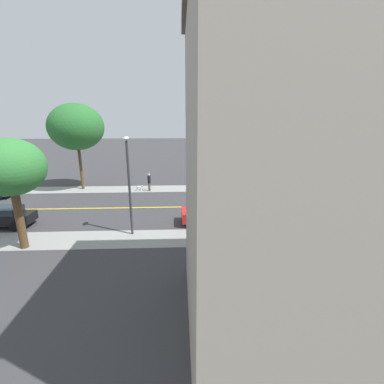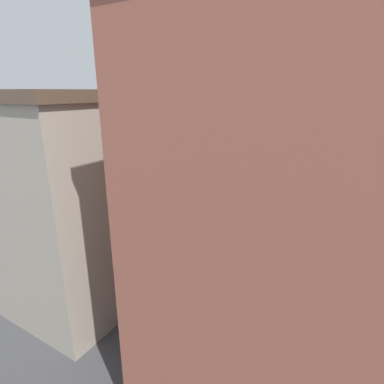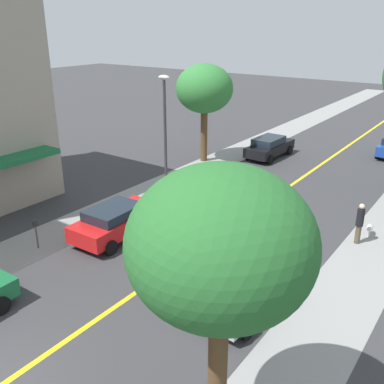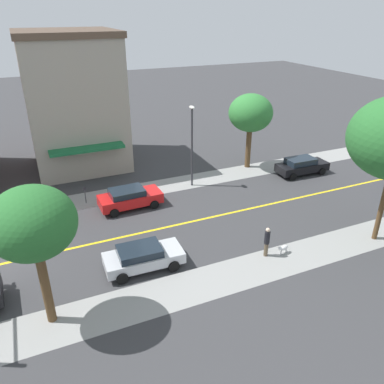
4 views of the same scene
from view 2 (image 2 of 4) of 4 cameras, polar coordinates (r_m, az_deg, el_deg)
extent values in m
plane|color=#38383A|center=(28.40, 13.64, -6.37)|extent=(140.00, 140.00, 0.00)
cube|color=gray|center=(23.18, 8.91, -11.88)|extent=(2.67, 126.00, 0.01)
cube|color=gray|center=(33.94, 16.81, -2.57)|extent=(2.67, 126.00, 0.01)
cube|color=yellow|center=(28.40, 13.64, -6.36)|extent=(0.20, 126.00, 0.00)
cube|color=#935142|center=(11.90, 20.03, -5.55)|extent=(9.59, 9.46, 13.84)
cube|color=red|center=(18.33, 22.13, -10.77)|extent=(1.06, 7.19, 0.24)
cube|color=#A39989|center=(18.61, -20.02, -1.82)|extent=(8.34, 7.73, 11.00)
cube|color=brown|center=(17.64, -22.07, 16.06)|extent=(8.64, 8.03, 0.50)
cube|color=#196638|center=(22.62, -9.99, -4.55)|extent=(1.27, 5.88, 0.24)
cylinder|color=brown|center=(34.26, -25.00, -0.20)|extent=(0.47, 0.47, 3.54)
ellipsoid|color=#337F38|center=(33.50, -25.71, 5.00)|extent=(3.81, 3.81, 3.23)
cylinder|color=brown|center=(33.41, 13.22, 0.88)|extent=(0.41, 0.41, 3.84)
ellipsoid|color=#286B2D|center=(32.62, 13.63, 6.40)|extent=(3.63, 3.63, 3.08)
cylinder|color=brown|center=(43.53, -11.21, 5.38)|extent=(0.31, 0.31, 4.47)
ellipsoid|color=#286B2D|center=(42.83, -11.56, 11.02)|extent=(5.54, 5.54, 4.71)
cylinder|color=red|center=(22.93, 15.71, -11.77)|extent=(0.24, 0.24, 0.68)
sphere|color=red|center=(22.73, 15.80, -10.88)|extent=(0.22, 0.22, 0.22)
cylinder|color=red|center=(22.77, 15.60, -11.89)|extent=(0.10, 0.10, 0.10)
cylinder|color=red|center=(23.06, 15.84, -11.51)|extent=(0.10, 0.10, 0.10)
cylinder|color=#4C4C51|center=(25.64, -2.56, -7.30)|extent=(0.07, 0.07, 1.04)
cube|color=#2D2D33|center=(25.37, -2.58, -5.97)|extent=(0.12, 0.18, 0.26)
cylinder|color=#474C47|center=(32.68, 21.24, 1.28)|extent=(0.20, 0.20, 5.52)
cylinder|color=#474C47|center=(29.44, 20.73, 4.12)|extent=(5.64, 0.14, 0.14)
cube|color=black|center=(27.24, 19.65, 2.10)|extent=(0.26, 0.32, 0.90)
sphere|color=red|center=(27.16, 19.72, 2.71)|extent=(0.20, 0.20, 0.20)
sphere|color=yellow|center=(27.24, 19.65, 2.10)|extent=(0.20, 0.20, 0.20)
sphere|color=green|center=(27.31, 19.59, 1.50)|extent=(0.20, 0.20, 0.20)
cylinder|color=#38383D|center=(30.12, -15.95, 1.17)|extent=(0.16, 0.16, 6.23)
ellipsoid|color=silver|center=(29.38, -16.49, 7.28)|extent=(0.70, 0.36, 0.24)
cube|color=red|center=(28.57, -5.23, -4.28)|extent=(2.02, 4.51, 0.72)
cube|color=#19232D|center=(28.24, -4.88, -3.28)|extent=(1.73, 2.45, 0.44)
cylinder|color=black|center=(28.81, -8.69, -4.99)|extent=(0.24, 0.65, 0.64)
cylinder|color=black|center=(30.20, -6.52, -3.80)|extent=(0.24, 0.65, 0.64)
cylinder|color=black|center=(27.24, -3.74, -6.21)|extent=(0.24, 0.65, 0.64)
cylinder|color=black|center=(28.70, -1.71, -4.88)|extent=(0.24, 0.65, 0.64)
cube|color=#1E429E|center=(47.62, -20.51, 3.71)|extent=(1.95, 4.33, 0.69)
cube|color=#19232D|center=(47.33, -20.43, 4.34)|extent=(1.66, 2.36, 0.45)
cylinder|color=black|center=(48.32, -22.32, 3.27)|extent=(0.24, 0.65, 0.64)
cylinder|color=black|center=(49.32, -20.64, 3.74)|extent=(0.24, 0.65, 0.64)
cylinder|color=black|center=(46.08, -20.28, 2.84)|extent=(0.24, 0.65, 0.64)
cylinder|color=black|center=(47.13, -18.57, 3.34)|extent=(0.24, 0.65, 0.64)
cube|color=#196638|center=(25.15, 9.82, -7.78)|extent=(1.85, 4.65, 0.65)
cube|color=#19232D|center=(24.84, 10.39, -6.68)|extent=(1.60, 2.52, 0.51)
cylinder|color=black|center=(25.04, 5.76, -8.53)|extent=(0.23, 0.64, 0.64)
cylinder|color=black|center=(26.52, 7.34, -7.02)|extent=(0.23, 0.64, 0.64)
cylinder|color=black|center=(24.13, 12.48, -9.98)|extent=(0.23, 0.64, 0.64)
cylinder|color=black|center=(25.66, 13.70, -8.31)|extent=(0.23, 0.64, 0.64)
cube|color=#B7BABF|center=(33.76, 3.70, -0.80)|extent=(2.02, 4.39, 0.61)
cube|color=#19232D|center=(33.50, 4.04, -0.03)|extent=(1.72, 2.39, 0.42)
cylinder|color=black|center=(33.78, 0.81, -1.29)|extent=(0.24, 0.65, 0.64)
cylinder|color=black|center=(35.30, 2.41, -0.45)|extent=(0.24, 0.65, 0.64)
cylinder|color=black|center=(32.45, 5.08, -2.19)|extent=(0.24, 0.65, 0.64)
cylinder|color=black|center=(34.02, 6.56, -1.27)|extent=(0.24, 0.65, 0.64)
cube|color=black|center=(39.12, -23.69, 0.37)|extent=(1.84, 4.60, 0.67)
cube|color=#19232D|center=(38.78, -23.61, 1.13)|extent=(1.58, 2.50, 0.49)
cylinder|color=black|center=(40.00, -25.86, -0.06)|extent=(0.24, 0.65, 0.64)
cylinder|color=black|center=(40.87, -23.85, 0.57)|extent=(0.24, 0.65, 0.64)
cylinder|color=black|center=(37.56, -23.39, -0.82)|extent=(0.24, 0.65, 0.64)
cylinder|color=black|center=(38.48, -21.32, -0.13)|extent=(0.24, 0.65, 0.64)
cube|color=black|center=(30.71, 20.88, -3.59)|extent=(2.25, 6.23, 0.79)
cube|color=#19232D|center=(30.60, 18.99, -2.00)|extent=(1.95, 2.28, 0.67)
cube|color=black|center=(29.54, 23.06, -3.63)|extent=(0.21, 3.21, 0.24)
cube|color=black|center=(31.31, 23.47, -2.50)|extent=(0.21, 3.21, 0.24)
cylinder|color=black|center=(30.20, 16.58, -4.30)|extent=(0.31, 0.81, 0.80)
cylinder|color=black|center=(32.08, 17.40, -3.06)|extent=(0.31, 0.81, 0.80)
cylinder|color=black|center=(29.74, 24.48, -5.57)|extent=(0.31, 0.81, 0.80)
cylinder|color=black|center=(31.65, 24.83, -4.23)|extent=(0.31, 0.81, 0.80)
cylinder|color=black|center=(23.83, 8.74, -9.84)|extent=(0.27, 0.27, 0.85)
cylinder|color=teal|center=(23.47, 8.83, -8.09)|extent=(0.36, 0.36, 0.77)
sphere|color=brown|center=(23.25, 8.89, -6.97)|extent=(0.24, 0.24, 0.24)
cylinder|color=brown|center=(21.96, 12.78, -12.84)|extent=(0.28, 0.28, 0.75)
cylinder|color=yellow|center=(21.60, 12.91, -11.21)|extent=(0.37, 0.37, 0.68)
sphere|color=#936B4C|center=(21.39, 13.00, -10.16)|extent=(0.21, 0.21, 0.21)
cylinder|color=brown|center=(38.65, -4.10, 1.32)|extent=(0.24, 0.24, 0.85)
cylinder|color=black|center=(38.42, -4.12, 2.49)|extent=(0.32, 0.32, 0.78)
sphere|color=beige|center=(38.29, -4.14, 3.22)|extent=(0.24, 0.24, 0.24)
ellipsoid|color=silver|center=(39.45, -5.23, 1.57)|extent=(0.37, 0.64, 0.27)
sphere|color=silver|center=(39.29, -4.80, 1.63)|extent=(0.21, 0.21, 0.21)
cylinder|color=silver|center=(39.43, -4.95, 1.18)|extent=(0.09, 0.09, 0.24)
cylinder|color=silver|center=(39.62, -5.50, 1.24)|extent=(0.09, 0.09, 0.24)
camera|label=1|loc=(18.55, -49.95, 0.18)|focal=25.46mm
camera|label=3|loc=(34.61, 26.08, 12.24)|focal=40.89mm
camera|label=4|loc=(46.55, 19.58, 18.96)|focal=35.63mm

